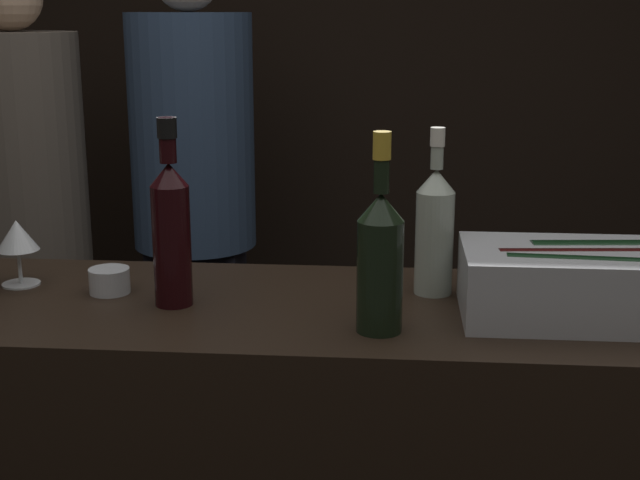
% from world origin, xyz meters
% --- Properties ---
extents(wall_back_chalkboard, '(6.40, 0.06, 2.80)m').
position_xyz_m(wall_back_chalkboard, '(0.00, 2.28, 1.40)').
color(wall_back_chalkboard, black).
rests_on(wall_back_chalkboard, ground_plane).
extents(ice_bin_with_bottles, '(0.42, 0.24, 0.13)m').
position_xyz_m(ice_bin_with_bottles, '(0.48, 0.23, 1.15)').
color(ice_bin_with_bottles, '#B7BABF').
rests_on(ice_bin_with_bottles, bar_counter).
extents(wine_glass, '(0.09, 0.09, 0.14)m').
position_xyz_m(wine_glass, '(-0.62, 0.34, 1.18)').
color(wine_glass, silver).
rests_on(wine_glass, bar_counter).
extents(candle_votive, '(0.08, 0.08, 0.05)m').
position_xyz_m(candle_votive, '(-0.42, 0.30, 1.10)').
color(candle_votive, silver).
rests_on(candle_votive, bar_counter).
extents(champagne_bottle, '(0.08, 0.08, 0.35)m').
position_xyz_m(champagne_bottle, '(0.12, 0.13, 1.21)').
color(champagne_bottle, black).
rests_on(champagne_bottle, bar_counter).
extents(red_wine_bottle_black_foil, '(0.07, 0.07, 0.36)m').
position_xyz_m(red_wine_bottle_black_foil, '(-0.28, 0.24, 1.23)').
color(red_wine_bottle_black_foil, black).
rests_on(red_wine_bottle_black_foil, bar_counter).
extents(white_wine_bottle, '(0.08, 0.08, 0.33)m').
position_xyz_m(white_wine_bottle, '(0.22, 0.36, 1.21)').
color(white_wine_bottle, '#9EA899').
rests_on(white_wine_bottle, bar_counter).
extents(person_in_hoodie, '(0.41, 0.41, 1.82)m').
position_xyz_m(person_in_hoodie, '(-0.53, 1.54, 1.01)').
color(person_in_hoodie, black).
rests_on(person_in_hoodie, ground_plane).
extents(person_blond_tee, '(0.40, 0.40, 1.77)m').
position_xyz_m(person_blond_tee, '(-1.05, 1.38, 0.98)').
color(person_blond_tee, black).
rests_on(person_blond_tee, ground_plane).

